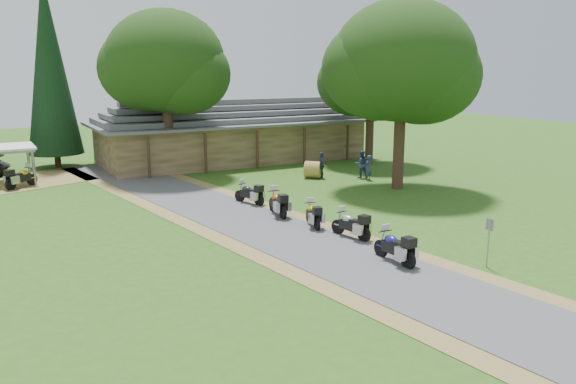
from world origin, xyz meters
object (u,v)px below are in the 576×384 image
motorcycle_row_a (395,245)px  motorcycle_row_b (351,223)px  motorcycle_row_c (313,213)px  motorcycle_carport_a (21,176)px  motorcycle_row_d (278,202)px  lodge (232,130)px  hay_bale (313,170)px  motorcycle_row_e (249,192)px

motorcycle_row_a → motorcycle_row_b: 3.43m
motorcycle_row_a → motorcycle_row_c: 5.75m
motorcycle_row_c → motorcycle_carport_a: 19.58m
motorcycle_row_d → motorcycle_carport_a: bearing=47.0°
motorcycle_row_b → motorcycle_row_c: 2.39m
motorcycle_row_d → motorcycle_carport_a: (-10.60, 13.57, 0.01)m
lodge → motorcycle_row_a: lodge is taller
motorcycle_row_b → motorcycle_row_c: bearing=-1.5°
motorcycle_row_a → motorcycle_row_c: bearing=-0.3°
motorcycle_row_a → motorcycle_row_b: (0.42, 3.40, -0.02)m
lodge → motorcycle_row_c: lodge is taller
motorcycle_row_b → motorcycle_carport_a: size_ratio=0.91×
motorcycle_row_b → motorcycle_row_d: motorcycle_row_d is taller
lodge → hay_bale: lodge is taller
motorcycle_row_c → motorcycle_row_d: 2.61m
motorcycle_row_c → motorcycle_row_a: bearing=-163.7°
lodge → motorcycle_row_e: size_ratio=11.60×
motorcycle_row_c → hay_bale: (6.25, 10.15, -0.05)m
lodge → hay_bale: (1.66, -9.57, -1.89)m
motorcycle_row_a → hay_bale: motorcycle_row_a is taller
motorcycle_row_b → hay_bale: 13.77m
motorcycle_row_e → motorcycle_carport_a: motorcycle_carport_a is taller
motorcycle_row_d → hay_bale: size_ratio=1.81×
motorcycle_row_b → motorcycle_row_d: bearing=-1.7°
motorcycle_row_c → motorcycle_row_b: bearing=-152.9°
motorcycle_row_e → hay_bale: 8.33m
hay_bale → motorcycle_row_c: bearing=-121.6°
lodge → motorcycle_row_b: size_ratio=11.26×
motorcycle_row_c → motorcycle_row_e: (-0.66, 5.50, 0.01)m
motorcycle_row_e → hay_bale: bearing=-76.6°
motorcycle_row_c → hay_bale: bearing=-15.8°
motorcycle_row_e → motorcycle_carport_a: (-10.43, 10.64, 0.08)m
motorcycle_row_a → motorcycle_carport_a: 24.56m
hay_bale → motorcycle_row_b: bearing=-114.8°
motorcycle_row_a → motorcycle_row_e: (-0.71, 11.25, -0.04)m
motorcycle_row_a → motorcycle_row_e: bearing=2.8°
motorcycle_row_b → motorcycle_carport_a: motorcycle_carport_a is taller
lodge → motorcycle_carport_a: 16.18m
motorcycle_row_a → motorcycle_carport_a: (-11.14, 21.88, 0.04)m
lodge → motorcycle_row_d: bearing=-106.5°
motorcycle_row_a → hay_bale: (6.20, 15.90, -0.11)m
motorcycle_row_a → motorcycle_row_c: size_ratio=1.09×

